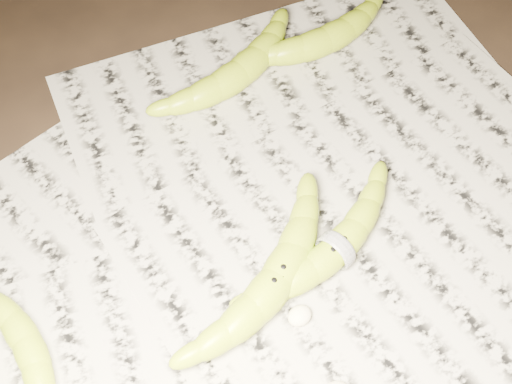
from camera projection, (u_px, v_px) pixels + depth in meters
ground at (282, 245)px, 0.78m from camera, size 3.00×3.00×0.00m
newspaper_patch at (256, 253)px, 0.77m from camera, size 0.90×0.70×0.01m
banana_left_b at (26, 342)px, 0.69m from camera, size 0.06×0.17×0.03m
banana_center at (276, 279)px, 0.73m from camera, size 0.23×0.14×0.04m
banana_taped at (336, 249)px, 0.75m from camera, size 0.22×0.09×0.04m
banana_upper_a at (239, 71)px, 0.89m from camera, size 0.21×0.09×0.04m
banana_upper_b at (325, 38)px, 0.92m from camera, size 0.19×0.08×0.04m
measuring_tape at (336, 249)px, 0.75m from camera, size 0.01×0.05×0.05m
flesh_chunk_c at (300, 314)px, 0.72m from camera, size 0.03×0.02×0.02m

